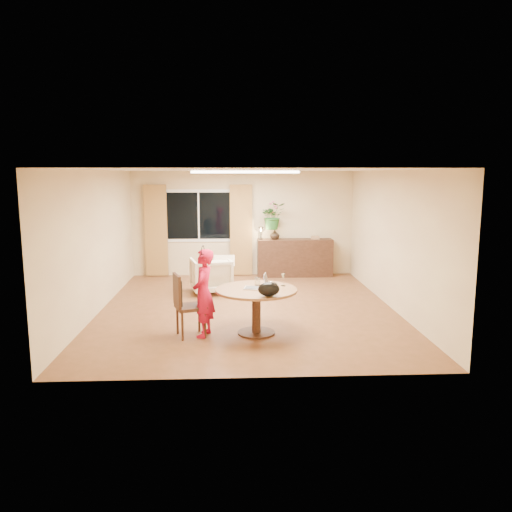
{
  "coord_description": "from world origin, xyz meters",
  "views": [
    {
      "loc": [
        -0.29,
        -9.17,
        2.53
      ],
      "look_at": [
        0.16,
        -0.2,
        1.05
      ],
      "focal_mm": 35.0,
      "sensor_mm": 36.0,
      "label": 1
    }
  ],
  "objects_px": {
    "child": "(204,293)",
    "dining_chair": "(191,305)",
    "dining_table": "(256,298)",
    "sideboard": "(295,258)",
    "armchair": "(211,275)"
  },
  "relations": [
    {
      "from": "dining_table",
      "to": "sideboard",
      "type": "distance_m",
      "value": 4.67
    },
    {
      "from": "dining_table",
      "to": "child",
      "type": "height_order",
      "value": "child"
    },
    {
      "from": "child",
      "to": "armchair",
      "type": "height_order",
      "value": "child"
    },
    {
      "from": "dining_chair",
      "to": "sideboard",
      "type": "distance_m",
      "value": 5.09
    },
    {
      "from": "dining_table",
      "to": "child",
      "type": "xyz_separation_m",
      "value": [
        -0.83,
        -0.06,
        0.11
      ]
    },
    {
      "from": "child",
      "to": "armchair",
      "type": "bearing_deg",
      "value": -168.82
    },
    {
      "from": "dining_chair",
      "to": "sideboard",
      "type": "bearing_deg",
      "value": 45.93
    },
    {
      "from": "armchair",
      "to": "sideboard",
      "type": "relative_size",
      "value": 0.45
    },
    {
      "from": "dining_table",
      "to": "dining_chair",
      "type": "distance_m",
      "value": 1.04
    },
    {
      "from": "dining_table",
      "to": "armchair",
      "type": "distance_m",
      "value": 2.96
    },
    {
      "from": "sideboard",
      "to": "child",
      "type": "bearing_deg",
      "value": -113.78
    },
    {
      "from": "child",
      "to": "dining_chair",
      "type": "bearing_deg",
      "value": -77.99
    },
    {
      "from": "dining_chair",
      "to": "sideboard",
      "type": "relative_size",
      "value": 0.54
    },
    {
      "from": "child",
      "to": "sideboard",
      "type": "bearing_deg",
      "value": 167.29
    },
    {
      "from": "dining_table",
      "to": "child",
      "type": "relative_size",
      "value": 0.93
    }
  ]
}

